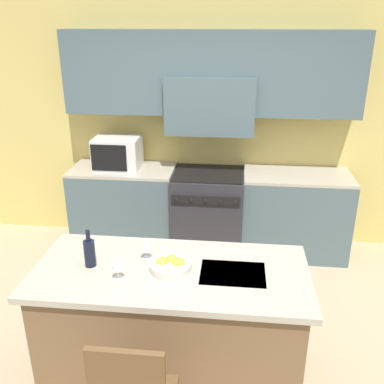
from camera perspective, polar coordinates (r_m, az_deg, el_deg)
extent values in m
plane|color=tan|center=(3.63, -0.19, -21.31)|extent=(10.00, 10.00, 0.00)
cube|color=#DBC166|center=(4.91, 2.57, 8.58)|extent=(10.00, 0.06, 2.70)
cube|color=#4C6066|center=(4.61, 2.54, 15.58)|extent=(3.09, 0.34, 0.85)
cube|color=#4C6066|center=(4.63, 2.44, 11.54)|extent=(0.94, 0.40, 0.60)
cube|color=#4C6066|center=(5.04, -8.92, -2.08)|extent=(1.15, 0.62, 0.91)
cube|color=#B2A893|center=(4.86, -9.24, 3.00)|extent=(1.15, 0.62, 0.03)
cube|color=#4C6066|center=(4.92, 13.45, -3.03)|extent=(1.15, 0.62, 0.91)
cube|color=#B2A893|center=(4.75, 13.95, 2.14)|extent=(1.15, 0.62, 0.03)
cube|color=#2D2D33|center=(4.87, 2.12, -2.67)|extent=(0.78, 0.66, 0.92)
cube|color=black|center=(4.69, 2.19, 2.49)|extent=(0.75, 0.61, 0.01)
cube|color=black|center=(4.43, 1.85, -1.07)|extent=(0.72, 0.02, 0.09)
cylinder|color=black|center=(4.45, -2.07, -0.96)|extent=(0.04, 0.02, 0.04)
cylinder|color=black|center=(4.44, -0.12, -1.04)|extent=(0.04, 0.02, 0.04)
cylinder|color=black|center=(4.42, 1.84, -1.13)|extent=(0.04, 0.02, 0.04)
cylinder|color=black|center=(4.42, 3.80, -1.21)|extent=(0.04, 0.02, 0.04)
cylinder|color=black|center=(4.41, 5.78, -1.29)|extent=(0.04, 0.02, 0.04)
cube|color=silver|center=(4.82, -9.89, 5.16)|extent=(0.50, 0.38, 0.35)
cube|color=black|center=(4.65, -11.05, 4.47)|extent=(0.39, 0.01, 0.29)
cube|color=brown|center=(3.26, -2.73, -17.28)|extent=(1.79, 0.80, 0.85)
cube|color=#B2A893|center=(3.00, -2.89, -10.65)|extent=(1.90, 0.87, 0.04)
cube|color=#2D2D30|center=(2.96, 5.45, -10.82)|extent=(0.44, 0.32, 0.01)
cylinder|color=#B2B2B7|center=(3.12, 5.52, -8.87)|extent=(0.02, 0.02, 0.00)
cylinder|color=black|center=(3.06, -13.48, -7.96)|extent=(0.08, 0.08, 0.19)
cylinder|color=black|center=(3.00, -13.71, -5.69)|extent=(0.03, 0.03, 0.08)
cylinder|color=white|center=(2.93, -9.76, -11.30)|extent=(0.07, 0.07, 0.01)
cylinder|color=white|center=(2.91, -9.80, -10.68)|extent=(0.01, 0.01, 0.07)
cone|color=white|center=(2.86, -9.91, -9.26)|extent=(0.08, 0.08, 0.10)
cylinder|color=white|center=(3.12, -6.01, -8.81)|extent=(0.07, 0.07, 0.01)
cylinder|color=white|center=(3.10, -6.03, -8.21)|extent=(0.01, 0.01, 0.07)
cone|color=white|center=(3.06, -6.10, -6.85)|extent=(0.08, 0.08, 0.10)
cylinder|color=silver|center=(2.98, -2.88, -9.79)|extent=(0.29, 0.29, 0.05)
sphere|color=gold|center=(2.98, -3.97, -9.47)|extent=(0.09, 0.09, 0.09)
sphere|color=gold|center=(2.96, -1.81, -9.62)|extent=(0.10, 0.10, 0.10)
sphere|color=gold|center=(3.01, -2.76, -9.08)|extent=(0.08, 0.08, 0.08)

